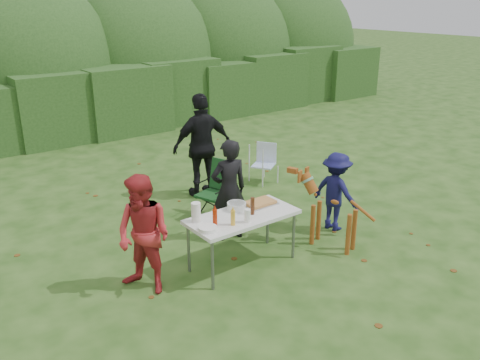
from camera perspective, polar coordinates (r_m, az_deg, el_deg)
ground at (r=6.99m, az=2.82°, el=-9.92°), size 80.00×80.00×0.00m
hedge_row at (r=13.46m, az=-19.66°, el=7.68°), size 22.00×1.40×1.70m
shrub_backdrop at (r=14.86m, az=-22.00°, el=11.43°), size 20.00×2.60×3.20m
folding_table at (r=6.77m, az=0.28°, el=-4.36°), size 1.50×0.70×0.74m
person_cook at (r=7.50m, az=-1.25°, el=-1.14°), size 0.63×0.47×1.55m
person_red_jacket at (r=6.28m, az=-10.75°, el=-6.11°), size 0.83×0.91×1.51m
person_black_puffy at (r=9.10m, az=-4.24°, el=3.83°), size 1.16×0.62×1.89m
child at (r=7.98m, az=10.72°, el=-1.30°), size 0.55×0.86×1.25m
dog at (r=7.44m, az=10.52°, el=-3.66°), size 0.77×1.21×1.07m
camping_chair at (r=8.26m, az=-2.76°, el=-1.27°), size 0.76×0.76×0.96m
lawn_chair at (r=9.92m, az=2.66°, el=1.87°), size 0.63×0.63×0.77m
food_tray at (r=7.07m, az=2.28°, el=-2.72°), size 0.45×0.30×0.02m
focaccia_bread at (r=7.06m, az=2.29°, el=-2.51°), size 0.40×0.26×0.04m
mustard_bottle at (r=6.43m, az=-0.80°, el=-4.25°), size 0.06×0.06×0.20m
ketchup_bottle at (r=6.42m, az=-2.83°, el=-4.23°), size 0.06×0.06×0.22m
beer_bottle at (r=6.73m, az=1.41°, el=-2.92°), size 0.06×0.06×0.24m
paper_towel_roll at (r=6.54m, az=-4.96°, el=-3.63°), size 0.12×0.12×0.26m
cup_stack at (r=6.51m, az=0.84°, el=-4.04°), size 0.08×0.08×0.18m
pasta_bowl at (r=6.90m, az=-0.38°, el=-2.96°), size 0.26×0.26×0.10m
plate_stack at (r=6.33m, az=-3.62°, el=-5.47°), size 0.24×0.24×0.05m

